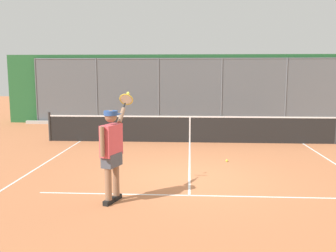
{
  "coord_description": "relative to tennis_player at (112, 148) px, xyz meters",
  "views": [
    {
      "loc": [
        -0.0,
        8.61,
        2.5
      ],
      "look_at": [
        0.6,
        -1.46,
        1.05
      ],
      "focal_mm": 39.71,
      "sensor_mm": 36.0,
      "label": 1
    }
  ],
  "objects": [
    {
      "name": "fence_backdrop",
      "position": [
        -1.49,
        -11.67,
        0.6
      ],
      "size": [
        18.16,
        1.37,
        3.37
      ],
      "color": "#565B60",
      "rests_on": "ground"
    },
    {
      "name": "tennis_ball_mid_court",
      "position": [
        -2.55,
        -3.44,
        -1.04
      ],
      "size": [
        0.07,
        0.07,
        0.07
      ],
      "primitive_type": "sphere",
      "color": "#D6E042",
      "rests_on": "ground"
    },
    {
      "name": "court_line_markings",
      "position": [
        -1.49,
        -0.21,
        -1.07
      ],
      "size": [
        8.11,
        10.74,
        0.01
      ],
      "color": "white",
      "rests_on": "ground"
    },
    {
      "name": "ground_plane",
      "position": [
        -1.49,
        -1.7,
        -1.07
      ],
      "size": [
        60.0,
        60.0,
        0.0
      ],
      "primitive_type": "plane",
      "color": "#B76B42"
    },
    {
      "name": "tennis_player",
      "position": [
        0.0,
        0.0,
        0.0
      ],
      "size": [
        0.48,
        1.46,
        2.09
      ],
      "rotation": [
        0.0,
        0.0,
        -1.92
      ],
      "color": "black",
      "rests_on": "ground"
    },
    {
      "name": "tennis_net",
      "position": [
        -1.49,
        -6.34,
        -0.58
      ],
      "size": [
        10.41,
        0.09,
        1.07
      ],
      "color": "#2D2D2D",
      "rests_on": "ground"
    }
  ]
}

